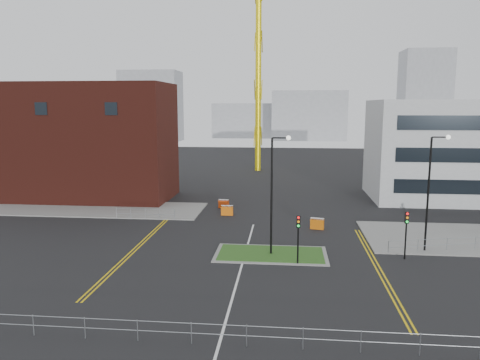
{
  "coord_description": "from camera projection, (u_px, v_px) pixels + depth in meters",
  "views": [
    {
      "loc": [
        3.11,
        -26.68,
        11.39
      ],
      "look_at": [
        -0.89,
        12.94,
        5.0
      ],
      "focal_mm": 35.0,
      "sensor_mm": 36.0,
      "label": 1
    }
  ],
  "objects": [
    {
      "name": "brick_building",
      "position": [
        73.0,
        143.0,
        57.03
      ],
      "size": [
        24.2,
        10.07,
        14.24
      ],
      "color": "#4E1B13",
      "rests_on": "ground"
    },
    {
      "name": "streetlamp_island",
      "position": [
        275.0,
        186.0,
        35.11
      ],
      "size": [
        1.46,
        0.36,
        9.18
      ],
      "color": "black",
      "rests_on": "ground"
    },
    {
      "name": "skyline_a",
      "position": [
        152.0,
        106.0,
        148.44
      ],
      "size": [
        18.0,
        12.0,
        22.0
      ],
      "primitive_type": "cube",
      "color": "gray",
      "rests_on": "ground"
    },
    {
      "name": "yellow_left_b",
      "position": [
        144.0,
        243.0,
        39.02
      ],
      "size": [
        0.12,
        24.0,
        0.01
      ],
      "primitive_type": "cube",
      "color": "gold",
      "rests_on": "ground"
    },
    {
      "name": "railing_left",
      "position": [
        145.0,
        212.0,
        46.99
      ],
      "size": [
        6.05,
        0.05,
        1.1
      ],
      "color": "gray",
      "rests_on": "ground"
    },
    {
      "name": "traffic_light_island",
      "position": [
        298.0,
        230.0,
        33.4
      ],
      "size": [
        0.28,
        0.33,
        3.65
      ],
      "color": "black",
      "rests_on": "ground"
    },
    {
      "name": "barrier_right",
      "position": [
        317.0,
        223.0,
        43.36
      ],
      "size": [
        1.29,
        0.69,
        1.04
      ],
      "color": "#C65C0B",
      "rests_on": "ground"
    },
    {
      "name": "yellow_right_a",
      "position": [
        375.0,
        267.0,
        33.28
      ],
      "size": [
        0.12,
        20.0,
        0.01
      ],
      "primitive_type": "cube",
      "color": "gold",
      "rests_on": "ground"
    },
    {
      "name": "grass_island",
      "position": [
        271.0,
        254.0,
        35.98
      ],
      "size": [
        8.0,
        4.0,
        0.12
      ],
      "primitive_type": "cube",
      "color": "#23501A",
      "rests_on": "ground"
    },
    {
      "name": "barrier_mid",
      "position": [
        224.0,
        203.0,
        52.2
      ],
      "size": [
        1.2,
        0.55,
        0.97
      ],
      "color": "#C8390B",
      "rests_on": "ground"
    },
    {
      "name": "centre_line",
      "position": [
        237.0,
        283.0,
        30.29
      ],
      "size": [
        0.15,
        30.0,
        0.01
      ],
      "primitive_type": "cube",
      "color": "silver",
      "rests_on": "ground"
    },
    {
      "name": "railing_front",
      "position": [
        219.0,
        330.0,
        22.31
      ],
      "size": [
        24.05,
        0.05,
        1.1
      ],
      "color": "gray",
      "rests_on": "ground"
    },
    {
      "name": "barrier_left",
      "position": [
        227.0,
        210.0,
        48.84
      ],
      "size": [
        1.23,
        0.41,
        1.04
      ],
      "color": "#D85F0C",
      "rests_on": "ground"
    },
    {
      "name": "yellow_left_a",
      "position": [
        140.0,
        243.0,
        39.05
      ],
      "size": [
        0.12,
        24.0,
        0.01
      ],
      "primitive_type": "cube",
      "color": "gold",
      "rests_on": "ground"
    },
    {
      "name": "traffic_light_right",
      "position": [
        406.0,
        226.0,
        34.57
      ],
      "size": [
        0.28,
        0.33,
        3.65
      ],
      "color": "black",
      "rests_on": "ground"
    },
    {
      "name": "tower_crane",
      "position": [
        293.0,
        16.0,
        76.97
      ],
      "size": [
        52.5,
        9.29,
        37.53
      ],
      "color": "yellow",
      "rests_on": "ground"
    },
    {
      "name": "streetlamp_right_near",
      "position": [
        432.0,
        184.0,
        35.88
      ],
      "size": [
        1.46,
        0.36,
        9.18
      ],
      "color": "black",
      "rests_on": "ground"
    },
    {
      "name": "island_kerb",
      "position": [
        271.0,
        254.0,
        35.98
      ],
      "size": [
        8.6,
        4.6,
        0.08
      ],
      "primitive_type": "cube",
      "color": "slate",
      "rests_on": "ground"
    },
    {
      "name": "yellow_right_b",
      "position": [
        380.0,
        267.0,
        33.25
      ],
      "size": [
        0.12,
        20.0,
        0.01
      ],
      "primitive_type": "cube",
      "color": "gold",
      "rests_on": "ground"
    },
    {
      "name": "skyline_c",
      "position": [
        424.0,
        97.0,
        144.43
      ],
      "size": [
        14.0,
        12.0,
        28.0
      ],
      "primitive_type": "cube",
      "color": "gray",
      "rests_on": "ground"
    },
    {
      "name": "office_block",
      "position": [
        478.0,
        150.0,
        56.2
      ],
      "size": [
        25.0,
        12.2,
        12.0
      ],
      "color": "#AAACAF",
      "rests_on": "ground"
    },
    {
      "name": "pavement_left",
      "position": [
        77.0,
        208.0,
        51.92
      ],
      "size": [
        28.0,
        8.0,
        0.12
      ],
      "primitive_type": "cube",
      "color": "slate",
      "rests_on": "ground"
    },
    {
      "name": "skyline_d",
      "position": [
        256.0,
        120.0,
        165.7
      ],
      "size": [
        30.0,
        12.0,
        12.0
      ],
      "primitive_type": "cube",
      "color": "gray",
      "rests_on": "ground"
    },
    {
      "name": "ground",
      "position": [
        233.0,
        295.0,
        28.33
      ],
      "size": [
        200.0,
        200.0,
        0.0
      ],
      "primitive_type": "plane",
      "color": "black",
      "rests_on": "ground"
    },
    {
      "name": "skyline_b",
      "position": [
        309.0,
        116.0,
        153.77
      ],
      "size": [
        24.0,
        12.0,
        16.0
      ],
      "primitive_type": "cube",
      "color": "gray",
      "rests_on": "ground"
    }
  ]
}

